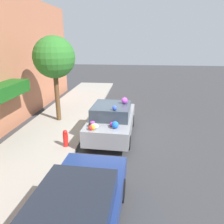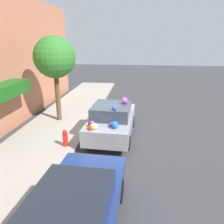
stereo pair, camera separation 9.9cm
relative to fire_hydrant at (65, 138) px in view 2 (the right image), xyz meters
name	(u,v)px [view 2 (the right image)]	position (x,y,z in m)	size (l,w,h in m)	color
ground_plane	(109,135)	(1.56, -1.55, -0.48)	(60.00, 60.00, 0.00)	#38383A
sidewalk_curb	(53,131)	(1.56, 1.15, -0.41)	(24.00, 3.20, 0.14)	#9E998E
street_tree	(55,58)	(2.93, 1.32, 2.89)	(2.06, 2.06, 4.30)	brown
fire_hydrant	(65,138)	(0.00, 0.00, 0.00)	(0.20, 0.20, 0.70)	red
art_car	(112,120)	(1.51, -1.69, 0.29)	(4.09, 1.98, 1.80)	gray
parked_car_plain	(74,213)	(-4.04, -1.55, 0.22)	(4.31, 1.95, 1.32)	navy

